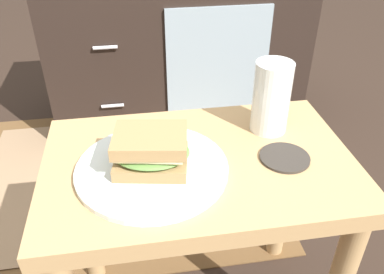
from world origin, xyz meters
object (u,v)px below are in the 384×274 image
plate (152,168)px  sandwich_front (151,151)px  beer_glass (271,98)px  tv_cabinet (177,50)px  coaster (285,158)px

plate → sandwich_front: size_ratio=1.80×
plate → sandwich_front: bearing=180.0°
plate → beer_glass: (0.24, 0.10, 0.06)m
plate → beer_glass: 0.27m
tv_cabinet → sandwich_front: bearing=-99.6°
plate → coaster: bearing=-0.8°
tv_cabinet → plate: size_ratio=3.64×
tv_cabinet → beer_glass: size_ratio=6.76×
plate → coaster: size_ratio=2.91×
beer_glass → coaster: 0.12m
sandwich_front → plate: bearing=0.0°
tv_cabinet → coaster: 0.99m
coaster → beer_glass: bearing=89.4°
sandwich_front → coaster: sandwich_front is taller
tv_cabinet → beer_glass: 0.90m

